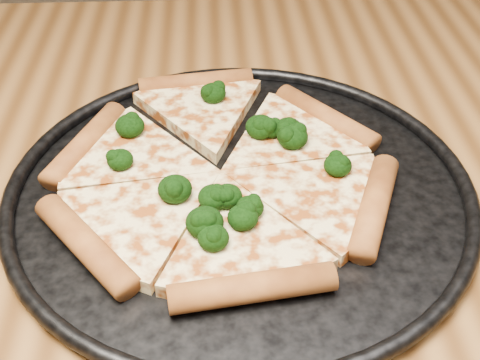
{
  "coord_description": "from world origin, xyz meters",
  "views": [
    {
      "loc": [
        0.04,
        -0.4,
        1.11
      ],
      "look_at": [
        0.06,
        0.02,
        0.77
      ],
      "focal_mm": 46.88,
      "sensor_mm": 36.0,
      "label": 1
    }
  ],
  "objects": [
    {
      "name": "dining_table",
      "position": [
        0.0,
        0.0,
        0.66
      ],
      "size": [
        1.2,
        0.9,
        0.75
      ],
      "color": "brown",
      "rests_on": "ground"
    },
    {
      "name": "pizza_pan",
      "position": [
        0.06,
        0.02,
        0.76
      ],
      "size": [
        0.41,
        0.41,
        0.02
      ],
      "color": "black",
      "rests_on": "dining_table"
    },
    {
      "name": "pizza",
      "position": [
        0.04,
        0.04,
        0.77
      ],
      "size": [
        0.32,
        0.33,
        0.02
      ],
      "rotation": [
        0.0,
        0.0,
        0.14
      ],
      "color": "#FFE19C",
      "rests_on": "pizza_pan"
    },
    {
      "name": "broccoli_florets",
      "position": [
        0.06,
        0.04,
        0.78
      ],
      "size": [
        0.21,
        0.23,
        0.02
      ],
      "color": "black",
      "rests_on": "pizza"
    }
  ]
}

